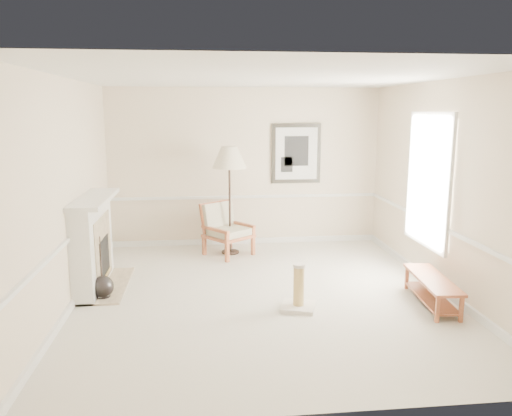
{
  "coord_description": "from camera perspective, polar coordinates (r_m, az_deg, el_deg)",
  "views": [
    {
      "loc": [
        -0.79,
        -6.42,
        2.49
      ],
      "look_at": [
        -0.02,
        0.7,
        1.08
      ],
      "focal_mm": 35.0,
      "sensor_mm": 36.0,
      "label": 1
    }
  ],
  "objects": [
    {
      "name": "room",
      "position": [
        6.59,
        1.95,
        5.68
      ],
      "size": [
        5.04,
        5.54,
        2.92
      ],
      "color": "beige",
      "rests_on": "ground"
    },
    {
      "name": "fireplace",
      "position": [
        7.43,
        -18.08,
        -3.87
      ],
      "size": [
        0.64,
        1.64,
        1.31
      ],
      "color": "white",
      "rests_on": "ground"
    },
    {
      "name": "scratching_post",
      "position": [
        6.45,
        4.89,
        -9.84
      ],
      "size": [
        0.53,
        0.53,
        0.59
      ],
      "rotation": [
        0.0,
        0.0,
        -0.33
      ],
      "color": "white",
      "rests_on": "ground"
    },
    {
      "name": "ground",
      "position": [
        6.93,
        0.79,
        -9.94
      ],
      "size": [
        5.5,
        5.5,
        0.0
      ],
      "primitive_type": "plane",
      "color": "silver",
      "rests_on": "ground"
    },
    {
      "name": "floor_vase",
      "position": [
        7.05,
        -17.13,
        -8.68
      ],
      "size": [
        0.3,
        0.3,
        0.87
      ],
      "rotation": [
        0.0,
        0.0,
        -0.26
      ],
      "color": "black",
      "rests_on": "ground"
    },
    {
      "name": "bench",
      "position": [
        6.94,
        19.48,
        -8.46
      ],
      "size": [
        0.48,
        1.28,
        0.36
      ],
      "rotation": [
        0.0,
        0.0,
        -0.09
      ],
      "color": "#9E5333",
      "rests_on": "ground"
    },
    {
      "name": "floor_lamp",
      "position": [
        8.59,
        -3.07,
        5.46
      ],
      "size": [
        0.72,
        0.72,
        1.89
      ],
      "rotation": [
        0.0,
        0.0,
        -0.25
      ],
      "color": "black",
      "rests_on": "ground"
    },
    {
      "name": "armchair",
      "position": [
        8.74,
        -3.62,
        -2.14
      ],
      "size": [
        0.99,
        1.0,
        0.91
      ],
      "rotation": [
        0.0,
        0.0,
        0.67
      ],
      "color": "#9E5333",
      "rests_on": "ground"
    }
  ]
}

